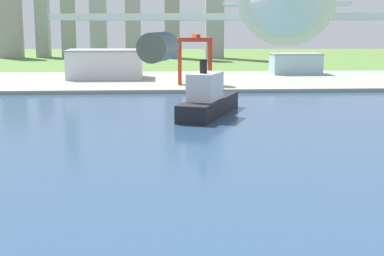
# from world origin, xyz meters

# --- Properties ---
(ground_plane) EXTENTS (2400.00, 2400.00, 0.00)m
(ground_plane) POSITION_xyz_m (0.00, 300.00, 0.00)
(ground_plane) COLOR #547B38
(water_bay) EXTENTS (840.00, 360.00, 0.15)m
(water_bay) POSITION_xyz_m (0.00, 240.00, 0.07)
(water_bay) COLOR #2D4C70
(water_bay) RESTS_ON ground
(industrial_pier) EXTENTS (840.00, 140.00, 2.50)m
(industrial_pier) POSITION_xyz_m (0.00, 490.00, 1.25)
(industrial_pier) COLOR #949D8D
(industrial_pier) RESTS_ON ground
(airplane_landing) EXTENTS (37.81, 44.60, 14.37)m
(airplane_landing) POSITION_xyz_m (-0.37, 104.07, 44.79)
(airplane_landing) COLOR white
(cargo_ship) EXTENTS (35.58, 62.55, 27.42)m
(cargo_ship) POSITION_xyz_m (14.30, 331.39, 7.71)
(cargo_ship) COLOR black
(cargo_ship) RESTS_ON water_bay
(port_crane_red) EXTENTS (23.04, 43.30, 34.62)m
(port_crane_red) POSITION_xyz_m (16.14, 450.38, 27.57)
(port_crane_red) COLOR red
(port_crane_red) RESTS_ON industrial_pier
(warehouse_main) EXTENTS (57.08, 38.75, 21.75)m
(warehouse_main) POSITION_xyz_m (-49.14, 502.97, 13.40)
(warehouse_main) COLOR silver
(warehouse_main) RESTS_ON industrial_pier
(warehouse_annex) EXTENTS (40.91, 25.23, 17.05)m
(warehouse_annex) POSITION_xyz_m (105.30, 530.52, 11.05)
(warehouse_annex) COLOR #99BCD1
(warehouse_annex) RESTS_ON industrial_pier
(distant_skyline) EXTENTS (285.03, 68.64, 146.99)m
(distant_skyline) POSITION_xyz_m (-57.83, 812.17, 56.60)
(distant_skyline) COLOR #949296
(distant_skyline) RESTS_ON ground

